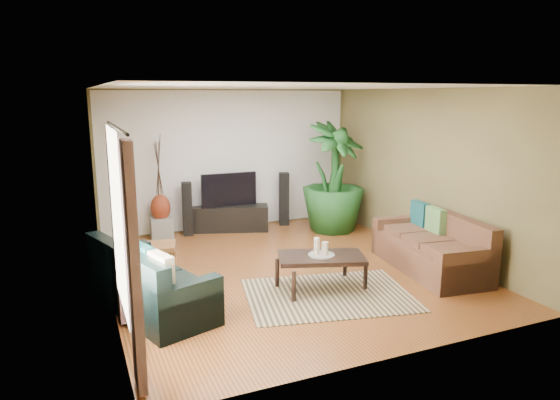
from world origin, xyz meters
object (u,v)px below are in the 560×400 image
sofa_right (430,242)px  potted_plant (333,177)px  sofa_left (151,276)px  coffee_table (321,272)px  speaker_right (284,199)px  side_table (160,260)px  television (229,189)px  pedestal (162,228)px  speaker_left (187,209)px  tv_stand (230,218)px  vase (161,208)px

sofa_right → potted_plant: potted_plant is taller
sofa_left → coffee_table: size_ratio=1.67×
speaker_right → side_table: 3.50m
coffee_table → television: television is taller
coffee_table → pedestal: bearing=134.2°
coffee_table → speaker_left: 3.51m
speaker_right → potted_plant: 1.16m
coffee_table → tv_stand: bearing=113.4°
television → pedestal: bearing=180.0°
tv_stand → speaker_left: bearing=-161.5°
pedestal → tv_stand: bearing=0.0°
sofa_left → coffee_table: 2.25m
side_table → sofa_left: bearing=-104.4°
sofa_left → pedestal: bearing=-30.3°
sofa_right → coffee_table: sofa_right is taller
television → speaker_left: 0.88m
coffee_table → sofa_left: bearing=-166.6°
speaker_left → pedestal: size_ratio=2.59×
sofa_right → television: (-2.11, 3.29, 0.39)m
sofa_right → side_table: (-3.80, 1.27, -0.18)m
speaker_right → side_table: size_ratio=2.16×
sofa_left → coffee_table: (2.23, -0.21, -0.19)m
side_table → speaker_left: bearing=66.8°
potted_plant → sofa_right: bearing=-84.1°
television → potted_plant: 2.02m
sofa_right → speaker_right: speaker_right is taller
pedestal → coffee_table: bearing=-64.7°
pedestal → vase: bearing=0.0°
speaker_right → vase: speaker_right is taller
speaker_left → potted_plant: 2.83m
tv_stand → side_table: 2.63m
coffee_table → tv_stand: (-0.26, 3.33, 0.01)m
sofa_right → speaker_left: bearing=-131.3°
side_table → tv_stand: bearing=50.1°
coffee_table → pedestal: size_ratio=2.95×
speaker_left → television: bearing=9.9°
sofa_left → sofa_right: 4.08m
sofa_left → tv_stand: bearing=-50.7°
coffee_table → potted_plant: size_ratio=0.55×
sofa_left → tv_stand: size_ratio=1.30×
sofa_left → pedestal: (0.66, 3.11, -0.23)m
coffee_table → speaker_left: size_ratio=1.14×
sofa_left → sofa_right: size_ratio=0.96×
sofa_left → sofa_right: (4.08, -0.18, 0.00)m
sofa_left → speaker_right: speaker_right is taller
television → speaker_left: (-0.82, 0.00, -0.31)m
sofa_left → speaker_left: size_ratio=1.91×
sofa_left → coffee_table: bearing=-113.9°
television → vase: (-1.31, 0.00, -0.25)m
sofa_right → pedestal: (-3.42, 3.29, -0.23)m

